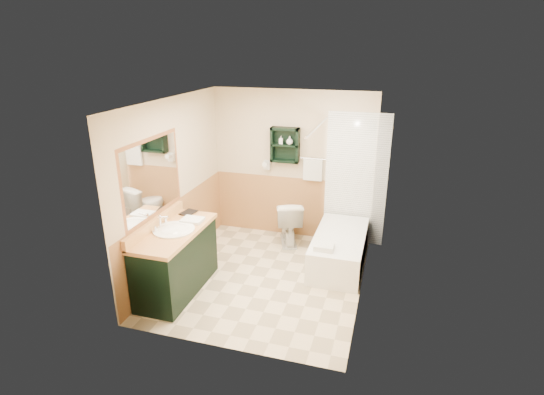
{
  "coord_description": "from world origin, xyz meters",
  "views": [
    {
      "loc": [
        1.55,
        -4.9,
        3.06
      ],
      "look_at": [
        0.04,
        0.2,
        1.11
      ],
      "focal_mm": 28.0,
      "sensor_mm": 36.0,
      "label": 1
    }
  ],
  "objects_px": {
    "hair_dryer": "(267,165)",
    "soap_bottle_b": "(290,141)",
    "vanity": "(176,261)",
    "toilet": "(288,222)",
    "soap_bottle_a": "(281,142)",
    "vanity_book": "(183,205)",
    "wall_shelf": "(285,145)",
    "bathtub": "(339,249)"
  },
  "relations": [
    {
      "from": "hair_dryer",
      "to": "soap_bottle_b",
      "type": "xyz_separation_m",
      "value": [
        0.38,
        -0.03,
        0.42
      ]
    },
    {
      "from": "hair_dryer",
      "to": "vanity",
      "type": "xyz_separation_m",
      "value": [
        -0.59,
        -2.05,
        -0.77
      ]
    },
    {
      "from": "toilet",
      "to": "soap_bottle_a",
      "type": "relative_size",
      "value": 5.73
    },
    {
      "from": "vanity_book",
      "to": "soap_bottle_b",
      "type": "bearing_deg",
      "value": 62.69
    },
    {
      "from": "hair_dryer",
      "to": "soap_bottle_a",
      "type": "bearing_deg",
      "value": -7.22
    },
    {
      "from": "wall_shelf",
      "to": "toilet",
      "type": "distance_m",
      "value": 1.22
    },
    {
      "from": "hair_dryer",
      "to": "bathtub",
      "type": "height_order",
      "value": "hair_dryer"
    },
    {
      "from": "toilet",
      "to": "vanity_book",
      "type": "xyz_separation_m",
      "value": [
        -1.19,
        -1.21,
        0.61
      ]
    },
    {
      "from": "wall_shelf",
      "to": "hair_dryer",
      "type": "distance_m",
      "value": 0.46
    },
    {
      "from": "vanity",
      "to": "toilet",
      "type": "relative_size",
      "value": 1.84
    },
    {
      "from": "hair_dryer",
      "to": "vanity_book",
      "type": "xyz_separation_m",
      "value": [
        -0.76,
        -1.47,
        -0.23
      ]
    },
    {
      "from": "soap_bottle_a",
      "to": "toilet",
      "type": "bearing_deg",
      "value": -50.35
    },
    {
      "from": "hair_dryer",
      "to": "soap_bottle_b",
      "type": "bearing_deg",
      "value": -4.55
    },
    {
      "from": "wall_shelf",
      "to": "hair_dryer",
      "type": "bearing_deg",
      "value": 175.24
    },
    {
      "from": "hair_dryer",
      "to": "toilet",
      "type": "height_order",
      "value": "hair_dryer"
    },
    {
      "from": "vanity",
      "to": "soap_bottle_a",
      "type": "relative_size",
      "value": 10.55
    },
    {
      "from": "toilet",
      "to": "bathtub",
      "type": "bearing_deg",
      "value": 131.24
    },
    {
      "from": "wall_shelf",
      "to": "soap_bottle_b",
      "type": "relative_size",
      "value": 4.19
    },
    {
      "from": "soap_bottle_a",
      "to": "soap_bottle_b",
      "type": "distance_m",
      "value": 0.14
    },
    {
      "from": "soap_bottle_a",
      "to": "soap_bottle_b",
      "type": "height_order",
      "value": "soap_bottle_b"
    },
    {
      "from": "vanity",
      "to": "vanity_book",
      "type": "distance_m",
      "value": 0.81
    },
    {
      "from": "vanity",
      "to": "vanity_book",
      "type": "xyz_separation_m",
      "value": [
        -0.17,
        0.58,
        0.54
      ]
    },
    {
      "from": "vanity",
      "to": "toilet",
      "type": "height_order",
      "value": "vanity"
    },
    {
      "from": "bathtub",
      "to": "toilet",
      "type": "relative_size",
      "value": 2.05
    },
    {
      "from": "soap_bottle_b",
      "to": "wall_shelf",
      "type": "bearing_deg",
      "value": 176.27
    },
    {
      "from": "hair_dryer",
      "to": "toilet",
      "type": "xyz_separation_m",
      "value": [
        0.43,
        -0.26,
        -0.84
      ]
    },
    {
      "from": "soap_bottle_a",
      "to": "vanity_book",
      "type": "bearing_deg",
      "value": -124.68
    },
    {
      "from": "hair_dryer",
      "to": "vanity_book",
      "type": "relative_size",
      "value": 1.05
    },
    {
      "from": "vanity",
      "to": "toilet",
      "type": "distance_m",
      "value": 2.06
    },
    {
      "from": "wall_shelf",
      "to": "vanity_book",
      "type": "xyz_separation_m",
      "value": [
        -1.06,
        -1.45,
        -0.58
      ]
    },
    {
      "from": "toilet",
      "to": "soap_bottle_a",
      "type": "distance_m",
      "value": 1.27
    },
    {
      "from": "vanity_book",
      "to": "soap_bottle_b",
      "type": "distance_m",
      "value": 1.95
    },
    {
      "from": "vanity",
      "to": "soap_bottle_a",
      "type": "xyz_separation_m",
      "value": [
        0.83,
        2.02,
        1.17
      ]
    },
    {
      "from": "wall_shelf",
      "to": "vanity",
      "type": "xyz_separation_m",
      "value": [
        -0.89,
        -2.02,
        -1.12
      ]
    },
    {
      "from": "vanity_book",
      "to": "soap_bottle_a",
      "type": "xyz_separation_m",
      "value": [
        1.0,
        1.44,
        0.63
      ]
    },
    {
      "from": "soap_bottle_a",
      "to": "soap_bottle_b",
      "type": "bearing_deg",
      "value": 0.0
    },
    {
      "from": "bathtub",
      "to": "soap_bottle_b",
      "type": "bearing_deg",
      "value": 142.64
    },
    {
      "from": "wall_shelf",
      "to": "soap_bottle_b",
      "type": "xyz_separation_m",
      "value": [
        0.08,
        -0.01,
        0.07
      ]
    },
    {
      "from": "bathtub",
      "to": "vanity_book",
      "type": "bearing_deg",
      "value": -161.02
    },
    {
      "from": "toilet",
      "to": "vanity_book",
      "type": "relative_size",
      "value": 3.2
    },
    {
      "from": "soap_bottle_b",
      "to": "bathtub",
      "type": "bearing_deg",
      "value": -37.36
    },
    {
      "from": "wall_shelf",
      "to": "bathtub",
      "type": "xyz_separation_m",
      "value": [
        1.03,
        -0.73,
        -1.31
      ]
    }
  ]
}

